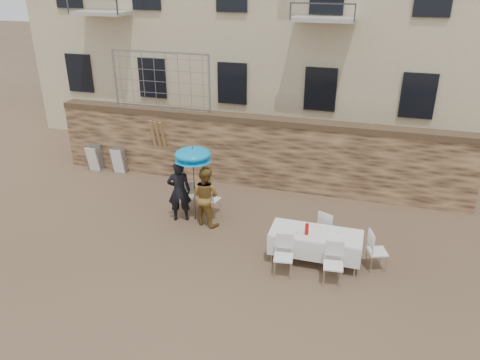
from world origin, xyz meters
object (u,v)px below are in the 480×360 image
(couple_chair_left, at_px, (188,195))
(chair_stack_right, at_px, (121,159))
(couple_chair_right, at_px, (211,198))
(umbrella, at_px, (193,157))
(banquet_table, at_px, (316,234))
(table_chair_side, at_px, (377,250))
(table_chair_front_left, at_px, (283,256))
(woman_dress, at_px, (205,196))
(table_chair_back, at_px, (328,228))
(table_chair_front_right, at_px, (333,265))
(chair_stack_left, at_px, (98,156))
(soda_bottle, at_px, (307,229))
(man_suit, at_px, (179,191))

(couple_chair_left, bearing_deg, chair_stack_right, -61.41)
(couple_chair_right, bearing_deg, umbrella, 67.26)
(banquet_table, distance_m, table_chair_side, 1.43)
(couple_chair_left, bearing_deg, table_chair_front_left, 114.97)
(woman_dress, relative_size, table_chair_back, 1.71)
(couple_chair_left, xyz_separation_m, table_chair_front_left, (3.22, -2.26, 0.00))
(table_chair_front_right, height_order, table_chair_side, same)
(woman_dress, xyz_separation_m, chair_stack_left, (-4.89, 2.52, -0.36))
(table_chair_front_left, bearing_deg, couple_chair_left, 138.10)
(couple_chair_left, xyz_separation_m, soda_bottle, (3.62, -1.66, 0.43))
(table_chair_back, distance_m, chair_stack_right, 7.74)
(table_chair_side, height_order, chair_stack_left, table_chair_side)
(table_chair_front_left, bearing_deg, table_chair_back, 55.78)
(table_chair_side, height_order, chair_stack_right, table_chair_side)
(soda_bottle, bearing_deg, banquet_table, 36.87)
(couple_chair_left, relative_size, table_chair_front_left, 1.00)
(couple_chair_left, xyz_separation_m, table_chair_front_right, (4.32, -2.26, 0.00))
(couple_chair_left, relative_size, table_chair_front_right, 1.00)
(table_chair_back, bearing_deg, soda_bottle, 90.93)
(couple_chair_right, bearing_deg, chair_stack_right, -15.67)
(umbrella, bearing_deg, banquet_table, -17.14)
(chair_stack_right, bearing_deg, table_chair_back, -20.25)
(couple_chair_left, height_order, couple_chair_right, same)
(woman_dress, bearing_deg, couple_chair_right, -68.09)
(couple_chair_left, xyz_separation_m, table_chair_back, (4.02, -0.71, 0.00))
(woman_dress, distance_m, umbrella, 1.11)
(table_chair_back, xyz_separation_m, table_chair_side, (1.20, -0.70, 0.00))
(man_suit, distance_m, soda_bottle, 3.79)
(man_suit, bearing_deg, couple_chair_right, -163.11)
(couple_chair_left, height_order, chair_stack_right, couple_chair_left)
(umbrella, xyz_separation_m, couple_chair_left, (-0.40, 0.45, -1.39))
(table_chair_front_left, distance_m, table_chair_side, 2.17)
(man_suit, xyz_separation_m, chair_stack_right, (-3.24, 2.52, -0.40))
(man_suit, bearing_deg, table_chair_side, 149.43)
(table_chair_back, relative_size, chair_stack_left, 1.04)
(table_chair_front_left, xyz_separation_m, table_chair_front_right, (1.10, 0.00, 0.00))
(table_chair_back, bearing_deg, chair_stack_right, 3.51)
(couple_chair_left, relative_size, table_chair_side, 1.00)
(umbrella, height_order, chair_stack_right, umbrella)
(umbrella, relative_size, chair_stack_left, 2.16)
(banquet_table, distance_m, chair_stack_right, 7.87)
(woman_dress, relative_size, table_chair_side, 1.71)
(woman_dress, height_order, banquet_table, woman_dress)
(woman_dress, relative_size, umbrella, 0.82)
(soda_bottle, distance_m, chair_stack_left, 8.58)
(couple_chair_left, relative_size, chair_stack_right, 1.04)
(chair_stack_left, distance_m, chair_stack_right, 0.90)
(table_chair_side, xyz_separation_m, chair_stack_left, (-9.36, 3.38, -0.02))
(man_suit, bearing_deg, soda_bottle, 141.76)
(man_suit, height_order, couple_chair_right, man_suit)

